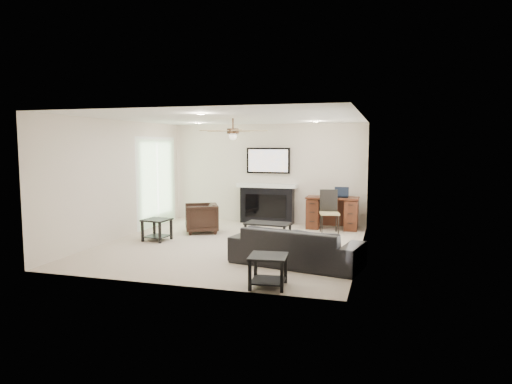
# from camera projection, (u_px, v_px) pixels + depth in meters

# --- Properties ---
(room_shell) EXTENTS (5.50, 5.54, 2.52)m
(room_shell) POSITION_uv_depth(u_px,v_px,m) (242.00, 160.00, 8.97)
(room_shell) COLOR beige
(room_shell) RESTS_ON ground
(sofa) EXTENTS (2.28, 1.26, 0.63)m
(sofa) POSITION_uv_depth(u_px,v_px,m) (296.00, 246.00, 7.53)
(sofa) COLOR black
(sofa) RESTS_ON ground
(armchair) EXTENTS (0.96, 0.95, 0.66)m
(armchair) POSITION_uv_depth(u_px,v_px,m) (201.00, 218.00, 10.30)
(armchair) COLOR black
(armchair) RESTS_ON ground
(coffee_table) EXTENTS (0.93, 0.56, 0.40)m
(coffee_table) POSITION_uv_depth(u_px,v_px,m) (268.00, 232.00, 9.32)
(coffee_table) COLOR black
(coffee_table) RESTS_ON ground
(end_table_near) EXTENTS (0.57, 0.57, 0.45)m
(end_table_near) POSITION_uv_depth(u_px,v_px,m) (268.00, 271.00, 6.38)
(end_table_near) COLOR black
(end_table_near) RESTS_ON ground
(end_table_left) EXTENTS (0.55, 0.55, 0.45)m
(end_table_left) POSITION_uv_depth(u_px,v_px,m) (157.00, 230.00, 9.46)
(end_table_left) COLOR black
(end_table_left) RESTS_ON ground
(fireplace_unit) EXTENTS (1.52, 0.34, 1.91)m
(fireplace_unit) POSITION_uv_depth(u_px,v_px,m) (267.00, 186.00, 11.47)
(fireplace_unit) COLOR black
(fireplace_unit) RESTS_ON ground
(desk) EXTENTS (1.22, 0.56, 0.76)m
(desk) POSITION_uv_depth(u_px,v_px,m) (332.00, 213.00, 10.73)
(desk) COLOR #3A1C0E
(desk) RESTS_ON ground
(desk_chair) EXTENTS (0.51, 0.53, 0.97)m
(desk_chair) POSITION_uv_depth(u_px,v_px,m) (329.00, 212.00, 10.20)
(desk_chair) COLOR black
(desk_chair) RESTS_ON ground
(laptop) EXTENTS (0.33, 0.24, 0.23)m
(laptop) POSITION_uv_depth(u_px,v_px,m) (341.00, 192.00, 10.61)
(laptop) COLOR black
(laptop) RESTS_ON desk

